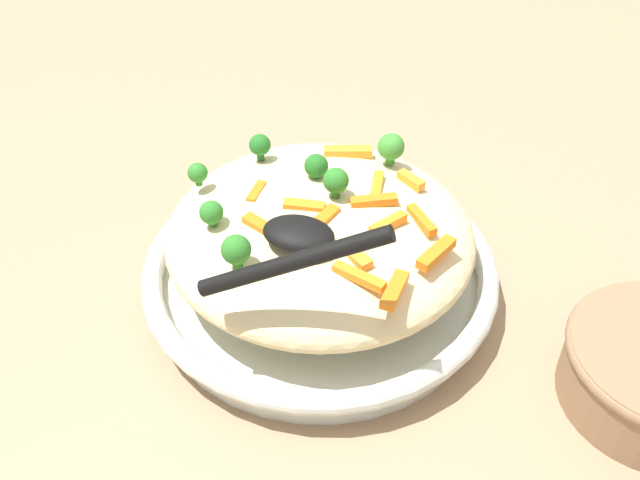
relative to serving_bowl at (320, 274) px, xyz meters
name	(u,v)px	position (x,y,z in m)	size (l,w,h in m)	color
ground_plane	(320,292)	(0.00, 0.00, -0.02)	(2.40, 2.40, 0.00)	#9E7F60
serving_bowl	(320,274)	(0.00, 0.00, 0.00)	(0.31, 0.31, 0.04)	silver
pasta_mound	(320,234)	(0.00, 0.00, 0.05)	(0.26, 0.26, 0.07)	beige
carrot_piece_0	(317,248)	(-0.01, 0.05, 0.08)	(0.03, 0.01, 0.01)	orange
carrot_piece_1	(323,219)	(-0.01, 0.02, 0.08)	(0.04, 0.01, 0.01)	orange
carrot_piece_2	(359,277)	(-0.05, 0.07, 0.08)	(0.04, 0.01, 0.01)	orange
carrot_piece_3	(411,180)	(-0.06, -0.06, 0.08)	(0.03, 0.01, 0.01)	orange
carrot_piece_4	(377,187)	(-0.04, -0.04, 0.08)	(0.04, 0.01, 0.01)	orange
carrot_piece_5	(422,220)	(-0.08, -0.01, 0.08)	(0.04, 0.01, 0.01)	orange
carrot_piece_6	(287,233)	(0.01, 0.04, 0.08)	(0.03, 0.01, 0.01)	orange
carrot_piece_7	(355,255)	(-0.04, 0.05, 0.08)	(0.03, 0.01, 0.01)	orange
carrot_piece_8	(388,224)	(-0.06, 0.01, 0.08)	(0.03, 0.01, 0.01)	orange
carrot_piece_9	(351,152)	(0.00, -0.08, 0.08)	(0.04, 0.01, 0.01)	orange
carrot_piece_10	(436,253)	(-0.10, 0.03, 0.08)	(0.04, 0.01, 0.01)	orange
carrot_piece_11	(304,206)	(0.01, 0.01, 0.08)	(0.03, 0.01, 0.01)	orange
carrot_piece_12	(258,224)	(0.04, 0.04, 0.08)	(0.03, 0.01, 0.01)	orange
carrot_piece_13	(374,201)	(-0.04, -0.01, 0.08)	(0.04, 0.01, 0.01)	orange
carrot_piece_14	(258,190)	(0.06, 0.00, 0.08)	(0.03, 0.01, 0.01)	orange
carrot_piece_15	(395,290)	(-0.08, 0.08, 0.08)	(0.04, 0.01, 0.01)	orange
broccoli_floret_0	(336,181)	(-0.01, -0.01, 0.10)	(0.02, 0.02, 0.03)	#296820
broccoli_floret_1	(316,166)	(0.01, -0.03, 0.09)	(0.02, 0.02, 0.02)	#205B1C
broccoli_floret_2	(211,213)	(0.08, 0.05, 0.09)	(0.02, 0.02, 0.02)	#296820
broccoli_floret_3	(236,250)	(0.04, 0.09, 0.09)	(0.02, 0.02, 0.03)	#296820
broccoli_floret_4	(260,145)	(0.07, -0.05, 0.09)	(0.02, 0.02, 0.02)	#205B1C
broccoli_floret_5	(391,147)	(-0.04, -0.08, 0.09)	(0.02, 0.02, 0.03)	#377928
broccoli_floret_6	(196,176)	(0.11, 0.00, 0.09)	(0.02, 0.02, 0.02)	#296820
serving_spoon	(301,243)	(-0.01, 0.07, 0.10)	(0.13, 0.10, 0.08)	black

